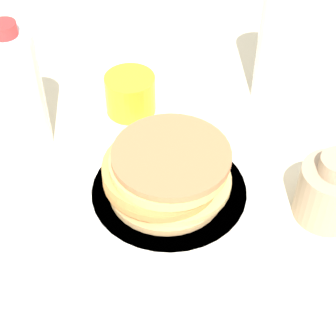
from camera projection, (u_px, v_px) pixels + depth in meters
ground_plane at (177, 191)px, 0.83m from camera, size 4.00×4.00×0.00m
plate at (168, 191)px, 0.82m from camera, size 0.24×0.24×0.01m
pancake_stack at (167, 171)px, 0.79m from camera, size 0.18×0.18×0.07m
juice_glass at (130, 94)px, 0.94m from camera, size 0.08×0.08×0.07m
cream_jug at (331, 191)px, 0.77m from camera, size 0.09×0.09×0.11m
water_bottle_near at (19, 93)px, 0.83m from camera, size 0.07×0.07×0.22m
water_bottle_mid at (283, 37)px, 0.90m from camera, size 0.08×0.08×0.25m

